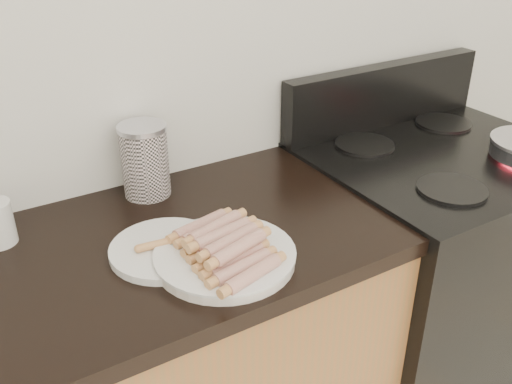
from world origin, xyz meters
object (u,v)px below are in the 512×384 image
main_plate (225,258)px  canister (145,160)px  stove (425,279)px  side_plate (166,249)px

main_plate → canister: size_ratio=1.57×
main_plate → stove: bearing=8.9°
canister → main_plate: bearing=-86.3°
main_plate → canister: 0.38m
stove → canister: size_ratio=4.81×
stove → side_plate: size_ratio=3.75×
side_plate → stove: bearing=1.9°
stove → main_plate: main_plate is taller
main_plate → canister: (-0.02, 0.37, 0.09)m
side_plate → canister: bearing=75.7°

